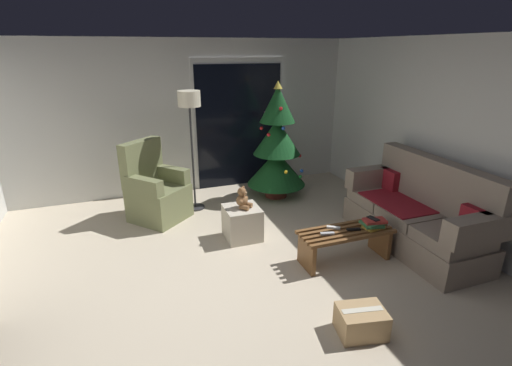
{
  "coord_description": "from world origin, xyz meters",
  "views": [
    {
      "loc": [
        -1.0,
        -3.19,
        2.35
      ],
      "look_at": [
        0.4,
        0.7,
        0.85
      ],
      "focal_mm": 26.28,
      "sensor_mm": 36.0,
      "label": 1
    }
  ],
  "objects_px": {
    "remote_white": "(333,227)",
    "remote_silver": "(327,234)",
    "couch": "(418,215)",
    "floor_lamp": "(190,111)",
    "cell_phone": "(374,219)",
    "christmas_tree": "(277,148)",
    "cardboard_box_taped_mid_floor": "(361,321)",
    "remote_black": "(354,229)",
    "ottoman": "(242,223)",
    "book_stack": "(374,224)",
    "coffee_table": "(345,240)",
    "teddy_bear_chestnut": "(243,199)",
    "armchair": "(156,192)"
  },
  "relations": [
    {
      "from": "remote_black",
      "to": "book_stack",
      "type": "relative_size",
      "value": 0.55
    },
    {
      "from": "remote_black",
      "to": "armchair",
      "type": "relative_size",
      "value": 0.14
    },
    {
      "from": "coffee_table",
      "to": "floor_lamp",
      "type": "xyz_separation_m",
      "value": [
        -1.34,
        2.1,
        1.24
      ]
    },
    {
      "from": "cell_phone",
      "to": "book_stack",
      "type": "bearing_deg",
      "value": -31.26
    },
    {
      "from": "remote_white",
      "to": "remote_silver",
      "type": "bearing_deg",
      "value": 160.12
    },
    {
      "from": "floor_lamp",
      "to": "christmas_tree",
      "type": "bearing_deg",
      "value": 1.54
    },
    {
      "from": "remote_white",
      "to": "remote_silver",
      "type": "xyz_separation_m",
      "value": [
        -0.14,
        -0.11,
        0.0
      ]
    },
    {
      "from": "coffee_table",
      "to": "floor_lamp",
      "type": "height_order",
      "value": "floor_lamp"
    },
    {
      "from": "couch",
      "to": "remote_white",
      "type": "relative_size",
      "value": 12.45
    },
    {
      "from": "ottoman",
      "to": "remote_white",
      "type": "bearing_deg",
      "value": -45.16
    },
    {
      "from": "coffee_table",
      "to": "book_stack",
      "type": "relative_size",
      "value": 3.88
    },
    {
      "from": "floor_lamp",
      "to": "ottoman",
      "type": "xyz_separation_m",
      "value": [
        0.39,
        -1.17,
        -1.29
      ]
    },
    {
      "from": "christmas_tree",
      "to": "cardboard_box_taped_mid_floor",
      "type": "relative_size",
      "value": 4.16
    },
    {
      "from": "coffee_table",
      "to": "ottoman",
      "type": "distance_m",
      "value": 1.33
    },
    {
      "from": "remote_black",
      "to": "cell_phone",
      "type": "bearing_deg",
      "value": -82.93
    },
    {
      "from": "christmas_tree",
      "to": "cardboard_box_taped_mid_floor",
      "type": "distance_m",
      "value": 3.34
    },
    {
      "from": "christmas_tree",
      "to": "cardboard_box_taped_mid_floor",
      "type": "xyz_separation_m",
      "value": [
        -0.55,
        -3.22,
        -0.72
      ]
    },
    {
      "from": "cell_phone",
      "to": "teddy_bear_chestnut",
      "type": "bearing_deg",
      "value": 130.78
    },
    {
      "from": "couch",
      "to": "floor_lamp",
      "type": "bearing_deg",
      "value": 139.42
    },
    {
      "from": "remote_white",
      "to": "floor_lamp",
      "type": "height_order",
      "value": "floor_lamp"
    },
    {
      "from": "christmas_tree",
      "to": "ottoman",
      "type": "relative_size",
      "value": 4.27
    },
    {
      "from": "remote_white",
      "to": "book_stack",
      "type": "xyz_separation_m",
      "value": [
        0.43,
        -0.16,
        0.05
      ]
    },
    {
      "from": "floor_lamp",
      "to": "cardboard_box_taped_mid_floor",
      "type": "height_order",
      "value": "floor_lamp"
    },
    {
      "from": "coffee_table",
      "to": "teddy_bear_chestnut",
      "type": "bearing_deg",
      "value": 135.39
    },
    {
      "from": "remote_silver",
      "to": "cell_phone",
      "type": "height_order",
      "value": "cell_phone"
    },
    {
      "from": "remote_white",
      "to": "cell_phone",
      "type": "height_order",
      "value": "cell_phone"
    },
    {
      "from": "remote_black",
      "to": "christmas_tree",
      "type": "relative_size",
      "value": 0.08
    },
    {
      "from": "ottoman",
      "to": "teddy_bear_chestnut",
      "type": "xyz_separation_m",
      "value": [
        0.01,
        -0.01,
        0.33
      ]
    },
    {
      "from": "book_stack",
      "to": "teddy_bear_chestnut",
      "type": "bearing_deg",
      "value": 141.82
    },
    {
      "from": "remote_black",
      "to": "remote_silver",
      "type": "distance_m",
      "value": 0.33
    },
    {
      "from": "christmas_tree",
      "to": "cell_phone",
      "type": "bearing_deg",
      "value": -82.8
    },
    {
      "from": "remote_black",
      "to": "floor_lamp",
      "type": "bearing_deg",
      "value": 48.35
    },
    {
      "from": "coffee_table",
      "to": "christmas_tree",
      "type": "xyz_separation_m",
      "value": [
        0.03,
        2.14,
        0.58
      ]
    },
    {
      "from": "remote_white",
      "to": "book_stack",
      "type": "height_order",
      "value": "book_stack"
    },
    {
      "from": "remote_black",
      "to": "ottoman",
      "type": "distance_m",
      "value": 1.42
    },
    {
      "from": "christmas_tree",
      "to": "teddy_bear_chestnut",
      "type": "distance_m",
      "value": 1.58
    },
    {
      "from": "teddy_bear_chestnut",
      "to": "cardboard_box_taped_mid_floor",
      "type": "relative_size",
      "value": 0.63
    },
    {
      "from": "cell_phone",
      "to": "ottoman",
      "type": "distance_m",
      "value": 1.63
    },
    {
      "from": "couch",
      "to": "remote_silver",
      "type": "height_order",
      "value": "couch"
    },
    {
      "from": "book_stack",
      "to": "cell_phone",
      "type": "relative_size",
      "value": 1.97
    },
    {
      "from": "floor_lamp",
      "to": "cardboard_box_taped_mid_floor",
      "type": "distance_m",
      "value": 3.56
    },
    {
      "from": "book_stack",
      "to": "armchair",
      "type": "height_order",
      "value": "armchair"
    },
    {
      "from": "cell_phone",
      "to": "cardboard_box_taped_mid_floor",
      "type": "bearing_deg",
      "value": -139.98
    },
    {
      "from": "coffee_table",
      "to": "floor_lamp",
      "type": "distance_m",
      "value": 2.78
    },
    {
      "from": "armchair",
      "to": "cardboard_box_taped_mid_floor",
      "type": "bearing_deg",
      "value": -64.96
    },
    {
      "from": "remote_silver",
      "to": "cardboard_box_taped_mid_floor",
      "type": "distance_m",
      "value": 1.13
    },
    {
      "from": "cell_phone",
      "to": "teddy_bear_chestnut",
      "type": "relative_size",
      "value": 0.5
    },
    {
      "from": "book_stack",
      "to": "cell_phone",
      "type": "height_order",
      "value": "cell_phone"
    },
    {
      "from": "cell_phone",
      "to": "christmas_tree",
      "type": "height_order",
      "value": "christmas_tree"
    },
    {
      "from": "remote_black",
      "to": "teddy_bear_chestnut",
      "type": "distance_m",
      "value": 1.4
    }
  ]
}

